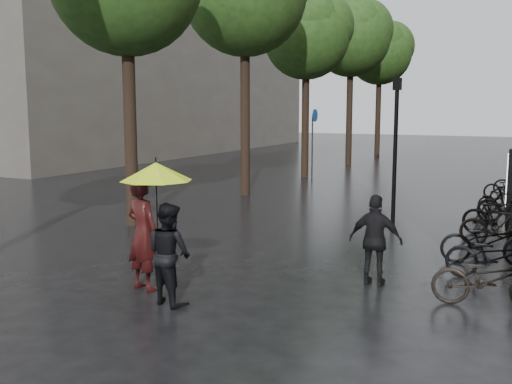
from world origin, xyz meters
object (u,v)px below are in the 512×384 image
Objects in this scene: parked_bicycles at (507,212)px; lamp_post at (396,136)px; person_black at (169,253)px; pedestrian_walking at (376,240)px; person_burgundy at (143,233)px.

parked_bicycles is 3.52× the size of lamp_post.
person_black reaches higher than parked_bicycles.
person_black is 3.52m from pedestrian_walking.
lamp_post reaches higher than parked_bicycles.
pedestrian_walking is (3.41, 1.93, -0.17)m from person_burgundy.
person_black is (0.80, -0.42, -0.16)m from person_burgundy.
person_black is at bearing -117.75° from parked_bicycles.
pedestrian_walking is 0.12× the size of parked_bicycles.
lamp_post is at bearing -80.29° from pedestrian_walking.
person_burgundy is 7.94m from lamp_post.
lamp_post is (-2.70, -0.40, 1.82)m from parked_bicycles.
parked_bicycles is (4.34, 8.25, -0.34)m from person_black.
person_burgundy is 0.14× the size of parked_bicycles.
parked_bicycles is 3.28m from lamp_post.
person_black is at bearing 167.98° from person_burgundy.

